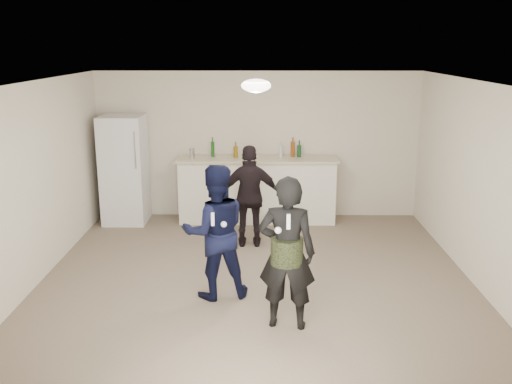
{
  "coord_description": "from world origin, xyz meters",
  "views": [
    {
      "loc": [
        0.08,
        -6.66,
        2.95
      ],
      "look_at": [
        0.0,
        0.2,
        1.15
      ],
      "focal_mm": 40.0,
      "sensor_mm": 36.0,
      "label": 1
    }
  ],
  "objects_px": {
    "man": "(215,232)",
    "spectator": "(250,196)",
    "counter": "(257,191)",
    "fridge": "(124,170)",
    "woman": "(287,253)",
    "shaker": "(192,153)"
  },
  "relations": [
    {
      "from": "man",
      "to": "spectator",
      "type": "distance_m",
      "value": 1.81
    },
    {
      "from": "counter",
      "to": "spectator",
      "type": "height_order",
      "value": "spectator"
    },
    {
      "from": "fridge",
      "to": "spectator",
      "type": "relative_size",
      "value": 1.18
    },
    {
      "from": "fridge",
      "to": "spectator",
      "type": "bearing_deg",
      "value": -28.75
    },
    {
      "from": "counter",
      "to": "fridge",
      "type": "bearing_deg",
      "value": -178.19
    },
    {
      "from": "woman",
      "to": "spectator",
      "type": "bearing_deg",
      "value": -72.24
    },
    {
      "from": "counter",
      "to": "man",
      "type": "distance_m",
      "value": 3.05
    },
    {
      "from": "shaker",
      "to": "spectator",
      "type": "bearing_deg",
      "value": -50.11
    },
    {
      "from": "fridge",
      "to": "spectator",
      "type": "distance_m",
      "value": 2.43
    },
    {
      "from": "fridge",
      "to": "spectator",
      "type": "xyz_separation_m",
      "value": [
        2.13,
        -1.17,
        -0.14
      ]
    },
    {
      "from": "woman",
      "to": "fridge",
      "type": "bearing_deg",
      "value": -47.13
    },
    {
      "from": "shaker",
      "to": "woman",
      "type": "distance_m",
      "value": 3.97
    },
    {
      "from": "shaker",
      "to": "woman",
      "type": "relative_size",
      "value": 0.1
    },
    {
      "from": "counter",
      "to": "fridge",
      "type": "relative_size",
      "value": 1.44
    },
    {
      "from": "counter",
      "to": "woman",
      "type": "distance_m",
      "value": 3.77
    },
    {
      "from": "counter",
      "to": "man",
      "type": "xyz_separation_m",
      "value": [
        -0.46,
        -3.0,
        0.28
      ]
    },
    {
      "from": "fridge",
      "to": "counter",
      "type": "bearing_deg",
      "value": 1.81
    },
    {
      "from": "woman",
      "to": "man",
      "type": "bearing_deg",
      "value": -34.54
    },
    {
      "from": "woman",
      "to": "spectator",
      "type": "xyz_separation_m",
      "value": [
        -0.43,
        2.51,
        -0.07
      ]
    },
    {
      "from": "man",
      "to": "woman",
      "type": "relative_size",
      "value": 0.97
    },
    {
      "from": "counter",
      "to": "spectator",
      "type": "bearing_deg",
      "value": -94.06
    },
    {
      "from": "shaker",
      "to": "spectator",
      "type": "xyz_separation_m",
      "value": [
        0.99,
        -1.19,
        -0.41
      ]
    }
  ]
}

